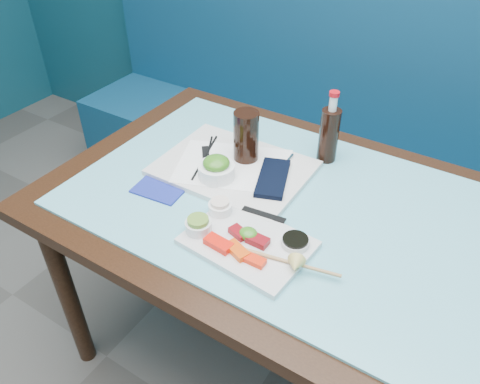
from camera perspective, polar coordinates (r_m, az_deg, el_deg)
The scene contains 34 objects.
booth_bench at distance 2.18m, azimuth 15.80°, elevation 2.72°, with size 3.00×0.56×1.17m.
dining_table at distance 1.36m, azimuth 6.10°, elevation -4.30°, with size 1.40×0.90×0.75m.
glass_top at distance 1.31m, azimuth 6.34°, elevation -1.47°, with size 1.22×0.76×0.01m, color #67BDCE.
sashimi_plate at distance 1.17m, azimuth 0.96°, elevation -6.20°, with size 0.30×0.21×0.02m, color silver.
salmon_left at distance 1.14m, azimuth -2.63°, elevation -6.30°, with size 0.07×0.03×0.02m, color red.
salmon_mid at distance 1.13m, azimuth -0.37°, elevation -7.12°, with size 0.07×0.03×0.02m, color #F64B09.
salmon_right at distance 1.11m, azimuth 1.70°, elevation -8.29°, with size 0.06×0.03×0.01m, color #FF290A.
tuna_left at distance 1.17m, azimuth -0.16°, elevation -4.96°, with size 0.05×0.03×0.02m, color maroon.
tuna_right at distance 1.15m, azimuth 2.17°, elevation -5.92°, with size 0.05×0.03×0.02m, color maroon.
seaweed_garnish at distance 1.16m, azimuth 1.02°, elevation -5.08°, with size 0.05×0.04×0.03m, color #39801D.
ramekin_wasabi at distance 1.18m, azimuth -5.10°, elevation -4.17°, with size 0.07×0.07×0.03m, color white.
wasabi_fill at distance 1.17m, azimuth -5.15°, elevation -3.46°, with size 0.05×0.05×0.01m, color olive.
ramekin_ginger at distance 1.24m, azimuth -2.44°, elevation -1.94°, with size 0.06×0.06×0.03m, color white.
ginger_fill at distance 1.23m, azimuth -2.47°, elevation -1.28°, with size 0.05×0.05×0.01m, color beige.
soy_dish at distance 1.16m, azimuth 6.75°, elevation -6.11°, with size 0.07×0.07×0.01m, color silver.
soy_fill at distance 1.15m, azimuth 6.78°, elevation -5.75°, with size 0.06×0.06×0.01m, color black.
lemon_wedge at distance 1.08m, azimuth 6.78°, elevation -8.82°, with size 0.04×0.04×0.03m, color #DBC867.
chopstick_sleeve at distance 1.23m, azimuth 2.92°, elevation -2.75°, with size 0.12×0.02×0.00m, color black.
wooden_chopstick_a at distance 1.11m, azimuth 5.44°, elevation -8.30°, with size 0.01×0.01×0.21m, color tan.
wooden_chopstick_b at distance 1.11m, azimuth 5.90°, elevation -8.47°, with size 0.01×0.01×0.25m, color #AF8352.
serving_tray at distance 1.42m, azimuth -0.79°, elevation 2.93°, with size 0.44×0.33×0.02m, color silver.
paper_placemat at distance 1.41m, azimuth -0.79°, elevation 3.24°, with size 0.33×0.24×0.00m, color white.
seaweed_bowl at distance 1.35m, azimuth -2.88°, elevation 2.55°, with size 0.11×0.11×0.04m, color white.
seaweed_salad at distance 1.34m, azimuth -2.92°, elevation 3.56°, with size 0.08×0.08×0.04m, color #397B1C.
cola_glass at distance 1.40m, azimuth 0.75°, elevation 6.81°, with size 0.08×0.08×0.16m, color black.
navy_pouch at distance 1.35m, azimuth 4.02°, elevation 1.71°, with size 0.08×0.19×0.01m, color black.
fork at distance 1.43m, azimuth 5.84°, elevation 3.80°, with size 0.01×0.01×0.08m, color silver.
black_chopstick_a at distance 1.45m, azimuth -4.30°, elevation 4.30°, with size 0.01×0.01×0.25m, color black.
black_chopstick_b at distance 1.45m, azimuth -4.04°, elevation 4.20°, with size 0.01×0.01×0.25m, color black.
tray_sleeve at distance 1.45m, azimuth -4.17°, elevation 4.20°, with size 0.02×0.13×0.00m, color black.
cola_bottle_body at distance 1.45m, azimuth 10.78°, elevation 6.78°, with size 0.06×0.06×0.17m, color black.
cola_bottle_neck at distance 1.40m, azimuth 11.29°, elevation 10.57°, with size 0.02×0.02×0.05m, color white.
cola_bottle_cap at distance 1.39m, azimuth 11.44°, elevation 11.65°, with size 0.03×0.03×0.01m, color red.
blue_napkin at distance 1.38m, azimuth -9.29°, elevation 0.86°, with size 0.14×0.14×0.01m, color navy.
Camera 1 is at (0.41, 0.52, 1.58)m, focal length 35.00 mm.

